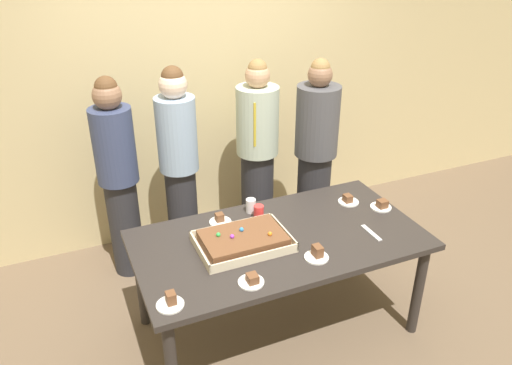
% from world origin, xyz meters
% --- Properties ---
extents(ground_plane, '(12.00, 12.00, 0.00)m').
position_xyz_m(ground_plane, '(0.00, 0.00, 0.00)').
color(ground_plane, brown).
extents(interior_back_panel, '(8.00, 0.12, 3.00)m').
position_xyz_m(interior_back_panel, '(0.00, 1.60, 1.50)').
color(interior_back_panel, '#CCB784').
rests_on(interior_back_panel, ground_plane).
extents(party_table, '(1.87, 0.98, 0.75)m').
position_xyz_m(party_table, '(0.00, 0.00, 0.67)').
color(party_table, '#2D2826').
rests_on(party_table, ground_plane).
extents(sheet_cake, '(0.58, 0.40, 0.11)m').
position_xyz_m(sheet_cake, '(-0.25, 0.01, 0.79)').
color(sheet_cake, beige).
rests_on(sheet_cake, party_table).
extents(plated_slice_near_left, '(0.15, 0.15, 0.06)m').
position_xyz_m(plated_slice_near_left, '(0.66, 0.22, 0.77)').
color(plated_slice_near_left, white).
rests_on(plated_slice_near_left, party_table).
extents(plated_slice_near_right, '(0.15, 0.15, 0.08)m').
position_xyz_m(plated_slice_near_right, '(0.11, -0.29, 0.78)').
color(plated_slice_near_right, white).
rests_on(plated_slice_near_right, party_table).
extents(plated_slice_far_left, '(0.15, 0.15, 0.06)m').
position_xyz_m(plated_slice_far_left, '(-0.29, 0.33, 0.77)').
color(plated_slice_far_left, white).
rests_on(plated_slice_far_left, party_table).
extents(plated_slice_far_right, '(0.15, 0.15, 0.07)m').
position_xyz_m(plated_slice_far_right, '(0.83, 0.05, 0.77)').
color(plated_slice_far_right, white).
rests_on(plated_slice_far_right, party_table).
extents(plated_slice_center_front, '(0.15, 0.15, 0.08)m').
position_xyz_m(plated_slice_center_front, '(-0.81, -0.36, 0.77)').
color(plated_slice_center_front, white).
rests_on(plated_slice_center_front, party_table).
extents(plated_slice_center_back, '(0.15, 0.15, 0.06)m').
position_xyz_m(plated_slice_center_back, '(-0.35, -0.36, 0.77)').
color(plated_slice_center_back, white).
rests_on(plated_slice_center_back, party_table).
extents(drink_cup_nearest, '(0.07, 0.07, 0.10)m').
position_xyz_m(drink_cup_nearest, '(-0.04, 0.37, 0.80)').
color(drink_cup_nearest, white).
rests_on(drink_cup_nearest, party_table).
extents(drink_cup_middle, '(0.07, 0.07, 0.10)m').
position_xyz_m(drink_cup_middle, '(-0.03, 0.27, 0.80)').
color(drink_cup_middle, red).
rests_on(drink_cup_middle, party_table).
extents(cake_server_utensil, '(0.03, 0.20, 0.01)m').
position_xyz_m(cake_server_utensil, '(0.58, -0.19, 0.75)').
color(cake_server_utensil, silver).
rests_on(cake_server_utensil, party_table).
extents(person_serving_front, '(0.35, 0.35, 1.64)m').
position_xyz_m(person_serving_front, '(0.31, 1.07, 0.85)').
color(person_serving_front, '#28282D').
rests_on(person_serving_front, ground_plane).
extents(person_green_shirt_behind, '(0.31, 0.31, 1.63)m').
position_xyz_m(person_green_shirt_behind, '(-0.83, 1.09, 0.86)').
color(person_green_shirt_behind, '#28282D').
rests_on(person_green_shirt_behind, ground_plane).
extents(person_striped_tie_right, '(0.30, 0.30, 1.67)m').
position_xyz_m(person_striped_tie_right, '(-0.38, 1.01, 0.89)').
color(person_striped_tie_right, '#28282D').
rests_on(person_striped_tie_right, ground_plane).
extents(person_far_right_suit, '(0.35, 0.35, 1.67)m').
position_xyz_m(person_far_right_suit, '(0.72, 0.82, 0.86)').
color(person_far_right_suit, '#28282D').
rests_on(person_far_right_suit, ground_plane).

